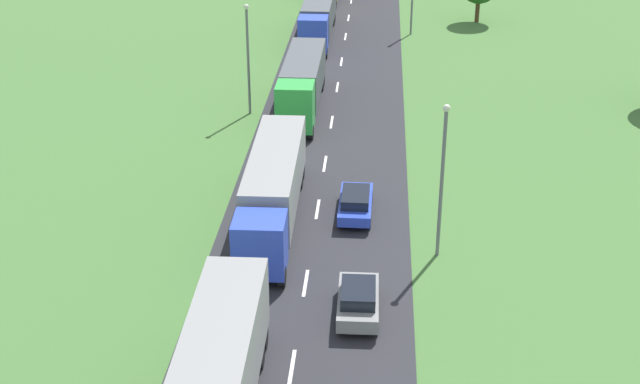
% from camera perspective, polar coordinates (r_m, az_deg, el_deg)
% --- Properties ---
extents(road, '(10.00, 140.00, 0.06)m').
position_cam_1_polar(road, '(40.99, -1.03, -6.48)').
color(road, '#2B2B30').
rests_on(road, ground).
extents(lane_marking_centre, '(0.16, 122.82, 0.01)m').
position_cam_1_polar(lane_marking_centre, '(38.90, -1.34, -8.37)').
color(lane_marking_centre, white).
rests_on(lane_marking_centre, road).
extents(truck_second, '(2.67, 13.64, 3.58)m').
position_cam_1_polar(truck_second, '(46.22, -3.06, 0.35)').
color(truck_second, blue).
rests_on(truck_second, road).
extents(truck_third, '(2.52, 12.40, 3.55)m').
position_cam_1_polar(truck_third, '(62.38, -1.16, 7.16)').
color(truck_third, green).
rests_on(truck_third, road).
extents(truck_fourth, '(2.51, 13.60, 3.46)m').
position_cam_1_polar(truck_fourth, '(80.33, -0.12, 11.34)').
color(truck_fourth, blue).
rests_on(truck_fourth, road).
extents(car_third, '(1.84, 4.04, 1.52)m').
position_cam_1_polar(car_third, '(38.92, 2.48, -6.98)').
color(car_third, gray).
rests_on(car_third, road).
extents(car_fourth, '(1.81, 4.45, 1.41)m').
position_cam_1_polar(car_fourth, '(47.49, 2.31, -0.68)').
color(car_fourth, blue).
rests_on(car_fourth, road).
extents(lamppost_second, '(0.36, 0.36, 7.93)m').
position_cam_1_polar(lamppost_second, '(42.46, 7.91, 1.20)').
color(lamppost_second, slate).
rests_on(lamppost_second, ground).
extents(lamppost_third, '(0.36, 0.36, 7.75)m').
position_cam_1_polar(lamppost_third, '(61.20, -4.68, 8.91)').
color(lamppost_third, slate).
rests_on(lamppost_third, ground).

